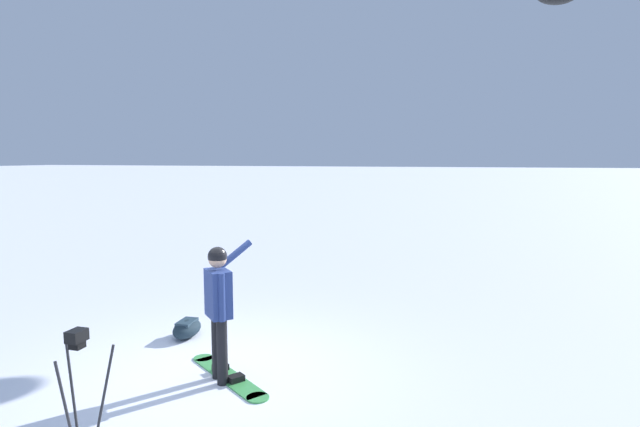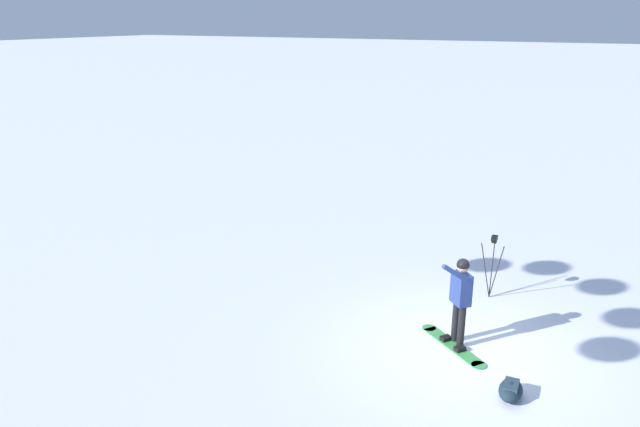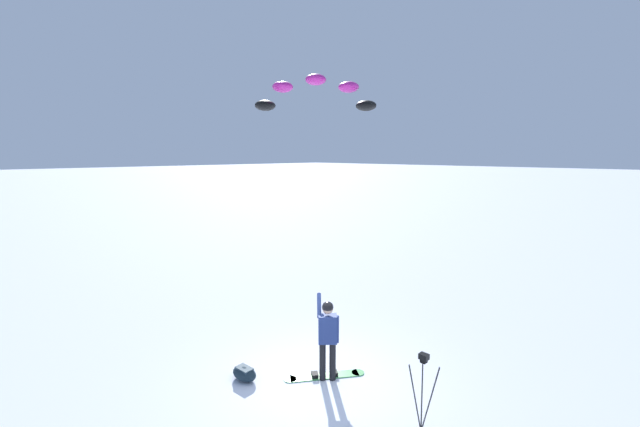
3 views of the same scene
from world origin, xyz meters
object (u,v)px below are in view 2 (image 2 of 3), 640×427
(snowboarder, at_px, (461,292))
(gear_bag_large, at_px, (511,390))
(snowboard, at_px, (453,345))
(camera_tripod, at_px, (493,254))

(snowboarder, height_order, gear_bag_large, snowboarder)
(snowboard, xyz_separation_m, camera_tripod, (0.11, 2.50, 1.03))
(camera_tripod, bearing_deg, snowboarder, -91.71)
(snowboarder, xyz_separation_m, camera_tripod, (0.07, 2.37, -0.05))
(snowboarder, distance_m, snowboard, 1.09)
(gear_bag_large, bearing_deg, snowboard, 138.66)
(snowboarder, height_order, snowboard, snowboarder)
(gear_bag_large, height_order, camera_tripod, camera_tripod)
(snowboarder, bearing_deg, camera_tripod, 88.29)
(snowboarder, height_order, camera_tripod, snowboarder)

